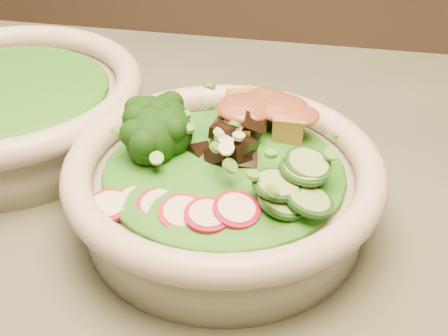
# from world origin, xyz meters

# --- Properties ---
(salad_bowl) EXTENTS (0.23, 0.23, 0.06)m
(salad_bowl) POSITION_xyz_m (0.09, 0.05, 0.78)
(salad_bowl) COLOR beige
(salad_bowl) RESTS_ON dining_table
(side_bowl) EXTENTS (0.25, 0.25, 0.07)m
(side_bowl) POSITION_xyz_m (-0.12, 0.13, 0.79)
(side_bowl) COLOR beige
(side_bowl) RESTS_ON dining_table
(lettuce_bed) EXTENTS (0.18, 0.18, 0.02)m
(lettuce_bed) POSITION_xyz_m (0.09, 0.05, 0.80)
(lettuce_bed) COLOR #185F14
(lettuce_bed) RESTS_ON salad_bowl
(side_lettuce) EXTENTS (0.16, 0.16, 0.02)m
(side_lettuce) POSITION_xyz_m (-0.12, 0.13, 0.80)
(side_lettuce) COLOR #185F14
(side_lettuce) RESTS_ON side_bowl
(broccoli_florets) EXTENTS (0.08, 0.07, 0.04)m
(broccoli_florets) POSITION_xyz_m (0.04, 0.07, 0.82)
(broccoli_florets) COLOR black
(broccoli_florets) RESTS_ON salad_bowl
(radish_slices) EXTENTS (0.10, 0.05, 0.02)m
(radish_slices) POSITION_xyz_m (0.08, -0.00, 0.81)
(radish_slices) COLOR maroon
(radish_slices) RESTS_ON salad_bowl
(cucumber_slices) EXTENTS (0.07, 0.07, 0.03)m
(cucumber_slices) POSITION_xyz_m (0.15, 0.03, 0.81)
(cucumber_slices) COLOR #92C66E
(cucumber_slices) RESTS_ON salad_bowl
(mushroom_heap) EXTENTS (0.07, 0.07, 0.03)m
(mushroom_heap) POSITION_xyz_m (0.10, 0.06, 0.81)
(mushroom_heap) COLOR black
(mushroom_heap) RESTS_ON salad_bowl
(tofu_cubes) EXTENTS (0.09, 0.07, 0.03)m
(tofu_cubes) POSITION_xyz_m (0.11, 0.10, 0.81)
(tofu_cubes) COLOR olive
(tofu_cubes) RESTS_ON salad_bowl
(peanut_sauce) EXTENTS (0.06, 0.05, 0.01)m
(peanut_sauce) POSITION_xyz_m (0.11, 0.10, 0.82)
(peanut_sauce) COLOR brown
(peanut_sauce) RESTS_ON tofu_cubes
(scallion_garnish) EXTENTS (0.17, 0.17, 0.02)m
(scallion_garnish) POSITION_xyz_m (0.09, 0.05, 0.82)
(scallion_garnish) COLOR #4C9936
(scallion_garnish) RESTS_ON salad_bowl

